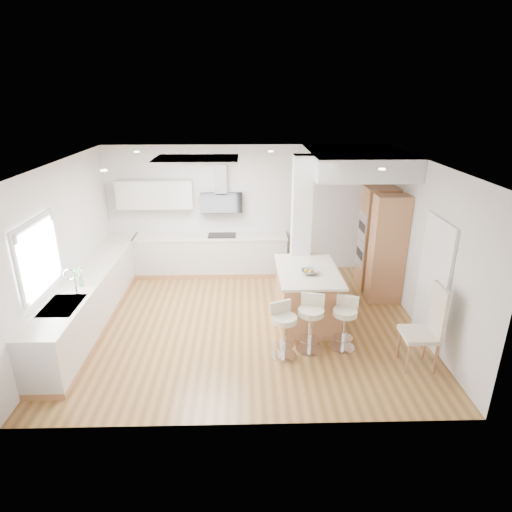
{
  "coord_description": "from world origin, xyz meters",
  "views": [
    {
      "loc": [
        0.01,
        -6.67,
        3.84
      ],
      "look_at": [
        0.2,
        0.4,
        1.11
      ],
      "focal_mm": 30.0,
      "sensor_mm": 36.0,
      "label": 1
    }
  ],
  "objects_px": {
    "bar_stool_b": "(311,321)",
    "dining_chair": "(429,325)",
    "bar_stool_a": "(284,328)",
    "bar_stool_c": "(345,321)",
    "peninsula": "(307,295)"
  },
  "relations": [
    {
      "from": "bar_stool_b",
      "to": "dining_chair",
      "type": "bearing_deg",
      "value": 1.98
    },
    {
      "from": "bar_stool_a",
      "to": "bar_stool_c",
      "type": "height_order",
      "value": "bar_stool_a"
    },
    {
      "from": "peninsula",
      "to": "bar_stool_a",
      "type": "distance_m",
      "value": 1.24
    },
    {
      "from": "bar_stool_a",
      "to": "bar_stool_c",
      "type": "xyz_separation_m",
      "value": [
        0.97,
        0.19,
        -0.0
      ]
    },
    {
      "from": "peninsula",
      "to": "bar_stool_b",
      "type": "bearing_deg",
      "value": -94.87
    },
    {
      "from": "peninsula",
      "to": "bar_stool_c",
      "type": "xyz_separation_m",
      "value": [
        0.47,
        -0.93,
        0.01
      ]
    },
    {
      "from": "bar_stool_c",
      "to": "dining_chair",
      "type": "distance_m",
      "value": 1.22
    },
    {
      "from": "bar_stool_b",
      "to": "bar_stool_c",
      "type": "height_order",
      "value": "bar_stool_b"
    },
    {
      "from": "bar_stool_a",
      "to": "bar_stool_b",
      "type": "xyz_separation_m",
      "value": [
        0.43,
        0.15,
        0.03
      ]
    },
    {
      "from": "peninsula",
      "to": "bar_stool_a",
      "type": "relative_size",
      "value": 1.8
    },
    {
      "from": "peninsula",
      "to": "dining_chair",
      "type": "distance_m",
      "value": 2.13
    },
    {
      "from": "bar_stool_a",
      "to": "dining_chair",
      "type": "xyz_separation_m",
      "value": [
        2.07,
        -0.3,
        0.19
      ]
    },
    {
      "from": "bar_stool_b",
      "to": "bar_stool_c",
      "type": "distance_m",
      "value": 0.54
    },
    {
      "from": "bar_stool_c",
      "to": "bar_stool_a",
      "type": "bearing_deg",
      "value": -144.55
    },
    {
      "from": "bar_stool_b",
      "to": "bar_stool_a",
      "type": "bearing_deg",
      "value": -143.75
    }
  ]
}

